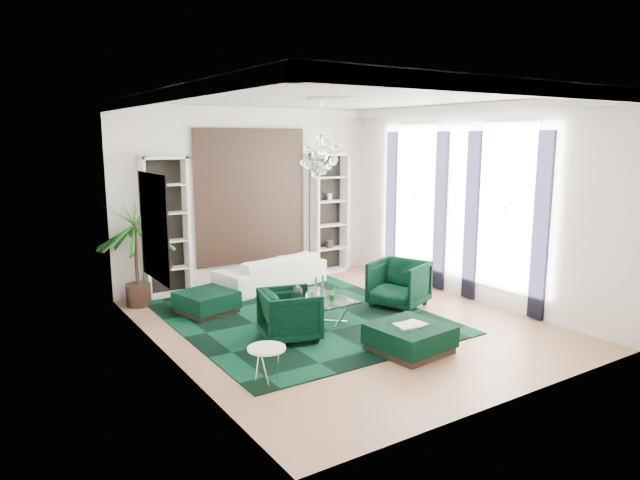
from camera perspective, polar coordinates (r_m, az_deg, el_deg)
floor at (r=9.93m, az=2.25°, el=-8.36°), size 6.00×7.00×0.02m
ceiling at (r=9.44m, az=2.42°, el=14.19°), size 6.00×7.00×0.02m
wall_back at (r=12.51m, az=-7.01°, el=4.40°), size 6.00×0.02×3.80m
wall_front at (r=6.97m, az=19.22°, el=-0.74°), size 6.00×0.02×3.80m
wall_left at (r=8.16m, az=-15.21°, el=1.00°), size 0.02×7.00×3.80m
wall_right at (r=11.49m, az=14.71°, el=3.62°), size 0.02×7.00×3.80m
crown_molding at (r=9.43m, az=2.42°, el=13.53°), size 6.00×7.00×0.18m
ceiling_medallion at (r=9.68m, az=1.36°, el=13.86°), size 0.90×0.90×0.05m
tapestry at (r=12.47m, az=-6.91°, el=4.38°), size 2.50×0.06×2.80m
shelving_left at (r=11.67m, az=-15.15°, el=1.22°), size 0.90×0.38×2.80m
shelving_right at (r=13.36m, az=0.96°, el=2.69°), size 0.90×0.38×2.80m
painting at (r=8.74m, az=-16.15°, el=1.23°), size 0.04×1.30×1.60m
window_near at (r=10.89m, az=18.13°, el=3.10°), size 0.03×1.10×2.90m
curtain_near_a at (r=10.43m, az=21.25°, el=1.23°), size 0.07×0.30×3.25m
curtain_near_b at (r=11.40m, az=14.91°, el=2.30°), size 0.07×0.30×3.25m
window_far at (r=12.53m, az=9.59°, el=4.34°), size 0.03×1.10×2.90m
curtain_far_a at (r=11.97m, az=11.94°, el=2.79°), size 0.07×0.30×3.25m
curtain_far_b at (r=13.12m, az=7.14°, el=3.57°), size 0.07×0.30×3.25m
rug at (r=10.31m, az=-2.26°, el=-7.55°), size 4.20×5.00×0.02m
sofa at (r=12.14m, az=-4.93°, el=-3.15°), size 2.56×1.41×0.71m
armchair_left at (r=9.05m, az=-3.02°, el=-7.49°), size 1.07×1.05×0.81m
armchair_right at (r=10.85m, az=7.89°, el=-4.36°), size 1.25×1.24×0.88m
coffee_table at (r=9.78m, az=-1.25°, el=-7.22°), size 1.38×1.38×0.45m
ottoman_side at (r=10.60m, az=-11.28°, el=-6.15°), size 1.10×1.10×0.40m
ottoman_front at (r=8.71m, az=8.95°, el=-9.71°), size 1.14×1.14×0.41m
book at (r=8.63m, az=8.99°, el=-8.32°), size 0.47×0.31×0.03m
side_table at (r=7.59m, az=-5.33°, el=-12.43°), size 0.55×0.55×0.48m
palm at (r=11.17m, az=-17.99°, el=-0.00°), size 1.78×1.78×2.54m
chandelier at (r=9.46m, az=0.17°, el=8.37°), size 0.91×0.91×0.74m
table_plant at (r=9.63m, az=1.25°, el=-5.34°), size 0.15×0.13×0.24m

